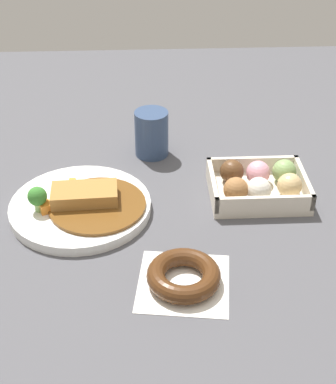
% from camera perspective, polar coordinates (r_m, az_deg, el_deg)
% --- Properties ---
extents(ground_plane, '(1.60, 1.60, 0.00)m').
position_cam_1_polar(ground_plane, '(1.03, -0.56, -1.92)').
color(ground_plane, '#4C4C51').
extents(curry_plate, '(0.25, 0.25, 0.06)m').
position_cam_1_polar(curry_plate, '(1.03, -8.58, -1.28)').
color(curry_plate, white).
rests_on(curry_plate, ground_plane).
extents(donut_box, '(0.18, 0.14, 0.06)m').
position_cam_1_polar(donut_box, '(1.07, 8.97, 0.78)').
color(donut_box, beige).
rests_on(donut_box, ground_plane).
extents(chocolate_ring_donut, '(0.15, 0.15, 0.03)m').
position_cam_1_polar(chocolate_ring_donut, '(0.87, 1.56, -8.31)').
color(chocolate_ring_donut, white).
rests_on(chocolate_ring_donut, ground_plane).
extents(coffee_mug, '(0.07, 0.07, 0.09)m').
position_cam_1_polar(coffee_mug, '(1.17, -1.64, 5.82)').
color(coffee_mug, '#33476B').
rests_on(coffee_mug, ground_plane).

